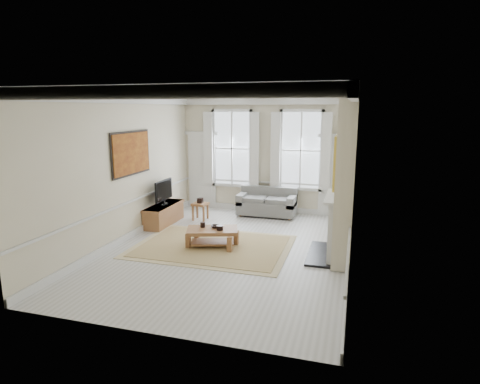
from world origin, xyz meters
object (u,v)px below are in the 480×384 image
(coffee_table, at_px, (212,232))
(tv_stand, at_px, (164,214))
(side_table, at_px, (200,207))
(sofa, at_px, (267,204))

(coffee_table, relative_size, tv_stand, 0.85)
(side_table, height_order, tv_stand, tv_stand)
(sofa, distance_m, tv_stand, 3.03)
(sofa, relative_size, side_table, 3.44)
(coffee_table, xyz_separation_m, tv_stand, (-1.90, 1.37, -0.08))
(side_table, height_order, coffee_table, side_table)
(side_table, bearing_deg, tv_stand, -139.61)
(coffee_table, bearing_deg, tv_stand, 125.90)
(side_table, bearing_deg, sofa, 30.72)
(tv_stand, bearing_deg, coffee_table, -35.73)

